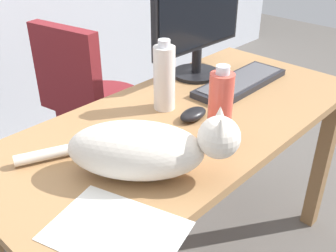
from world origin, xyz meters
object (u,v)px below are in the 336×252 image
object	(u,v)px
cat	(144,148)
water_bottle	(220,108)
keyboard	(240,82)
computer_mouse	(193,114)
spray_bottle	(164,77)
monitor	(198,21)
office_chair	(95,124)

from	to	relation	value
cat	water_bottle	distance (m)	0.27
keyboard	computer_mouse	size ratio (longest dim) A/B	4.00
cat	computer_mouse	size ratio (longest dim) A/B	4.55
cat	computer_mouse	bearing A→B (deg)	17.79
spray_bottle	computer_mouse	bearing A→B (deg)	-87.14
spray_bottle	monitor	bearing A→B (deg)	19.44
monitor	spray_bottle	distance (m)	0.34
water_bottle	office_chair	bearing A→B (deg)	79.79
keyboard	spray_bottle	world-z (taller)	spray_bottle
monitor	keyboard	world-z (taller)	monitor
water_bottle	spray_bottle	distance (m)	0.28
monitor	computer_mouse	xyz separation A→B (m)	(-0.30, -0.24, -0.21)
keyboard	computer_mouse	distance (m)	0.34
monitor	spray_bottle	world-z (taller)	monitor
cat	spray_bottle	distance (m)	0.39
cat	water_bottle	world-z (taller)	water_bottle
keyboard	cat	xyz separation A→B (m)	(-0.66, -0.14, 0.07)
monitor	keyboard	bearing A→B (deg)	-79.46
water_bottle	keyboard	bearing A→B (deg)	25.51
monitor	spray_bottle	xyz separation A→B (m)	(-0.31, -0.11, -0.11)
computer_mouse	water_bottle	bearing A→B (deg)	-111.53
cat	office_chair	bearing A→B (deg)	62.73
keyboard	cat	bearing A→B (deg)	-167.62
monitor	cat	distance (m)	0.72
monitor	cat	size ratio (longest dim) A/B	0.96
keyboard	cat	world-z (taller)	cat
office_chair	water_bottle	world-z (taller)	water_bottle
office_chair	water_bottle	size ratio (longest dim) A/B	3.76
computer_mouse	water_bottle	world-z (taller)	water_bottle
computer_mouse	water_bottle	xyz separation A→B (m)	(-0.06, -0.15, 0.10)
keyboard	spray_bottle	distance (m)	0.37
spray_bottle	cat	bearing A→B (deg)	-143.75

